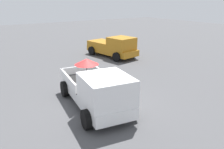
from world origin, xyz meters
TOP-DOWN VIEW (x-y plane):
  - ground_plane at (0.00, 0.00)m, footprint 80.00×80.00m
  - pickup_truck_main at (0.47, -0.08)m, footprint 5.28×2.89m
  - pickup_truck_red at (-7.53, 6.23)m, footprint 5.02×2.75m

SIDE VIEW (x-z plane):
  - ground_plane at x=0.00m, z-range 0.00..0.00m
  - pickup_truck_red at x=-7.53m, z-range -0.03..1.77m
  - pickup_truck_main at x=0.47m, z-range -0.13..2.05m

